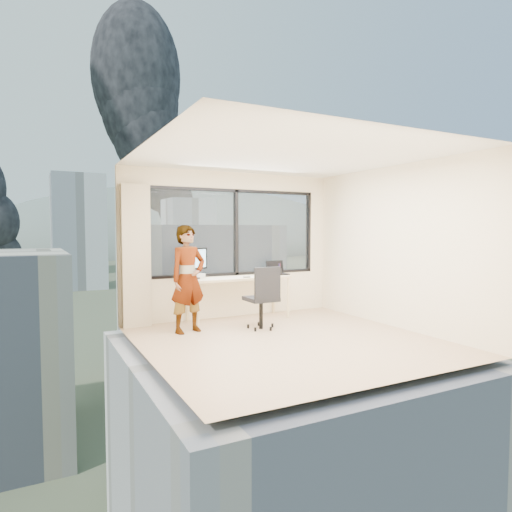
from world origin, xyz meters
TOP-DOWN VIEW (x-y plane):
  - floor at (0.00, 0.00)m, footprint 4.00×4.00m
  - ceiling at (0.00, 0.00)m, footprint 4.00×4.00m
  - wall_front at (0.00, -2.00)m, footprint 4.00×0.01m
  - wall_left at (-2.00, 0.00)m, footprint 0.01×4.00m
  - wall_right at (2.00, 0.00)m, footprint 0.01×4.00m
  - window_wall at (0.05, 2.00)m, footprint 3.30×0.16m
  - curtain at (-1.72, 1.88)m, footprint 0.45×0.14m
  - desk at (0.00, 1.66)m, footprint 1.80×0.60m
  - chair at (0.00, 0.83)m, footprint 0.53×0.53m
  - person at (-1.10, 1.14)m, footprint 0.68×0.54m
  - monitor at (-0.80, 1.73)m, footprint 0.54×0.25m
  - game_console at (-0.71, 1.92)m, footprint 0.29×0.24m
  - laptop at (0.80, 1.67)m, footprint 0.36×0.38m
  - cellphone at (0.09, 1.52)m, footprint 0.13×0.08m
  - pen_cup at (0.80, 1.63)m, footprint 0.11×0.11m
  - handbag at (0.80, 1.90)m, footprint 0.28×0.20m
  - exterior_ground at (0.00, 120.00)m, footprint 400.00×400.00m
  - near_bldg_b at (12.00, 38.00)m, footprint 14.00×13.00m
  - near_bldg_c at (30.00, 28.00)m, footprint 12.00×10.00m
  - far_tower_b at (8.00, 120.00)m, footprint 13.00×13.00m
  - far_tower_c at (45.00, 140.00)m, footprint 15.00×15.00m
  - hill_b at (100.00, 320.00)m, footprint 300.00×220.00m
  - tree_b at (4.00, 18.00)m, footprint 7.60×7.60m
  - tree_c at (22.00, 40.00)m, footprint 8.40×8.40m
  - smoke_plume_a at (-10.00, 150.00)m, footprint 40.00×24.00m
  - smoke_plume_b at (55.00, 170.00)m, footprint 30.00×18.00m

SIDE VIEW (x-z plane):
  - exterior_ground at x=0.00m, z-range -14.02..-13.98m
  - hill_b at x=100.00m, z-range -62.00..34.00m
  - tree_b at x=4.00m, z-range -14.00..-5.00m
  - near_bldg_c at x=30.00m, z-range -14.00..-4.00m
  - tree_c at x=22.00m, z-range -14.00..-4.00m
  - near_bldg_b at x=12.00m, z-range -14.00..2.00m
  - far_tower_c at x=45.00m, z-range -14.00..12.00m
  - floor at x=0.00m, z-range -0.01..0.01m
  - desk at x=0.00m, z-range 0.00..0.75m
  - chair at x=0.00m, z-range 0.00..1.02m
  - cellphone at x=0.09m, z-range 0.75..0.76m
  - game_console at x=-0.71m, z-range 0.75..0.82m
  - pen_cup at x=0.80m, z-range 0.75..0.86m
  - person at x=-1.10m, z-range 0.00..1.64m
  - handbag at x=0.80m, z-range 0.75..0.94m
  - laptop at x=0.80m, z-range 0.75..0.98m
  - far_tower_b at x=8.00m, z-range -14.00..16.00m
  - monitor at x=-0.80m, z-range 0.75..1.28m
  - curtain at x=-1.72m, z-range 0.00..2.30m
  - wall_front at x=0.00m, z-range 0.00..2.60m
  - wall_left at x=-2.00m, z-range 0.00..2.60m
  - wall_right at x=2.00m, z-range 0.00..2.60m
  - window_wall at x=0.05m, z-range 0.75..2.30m
  - ceiling at x=0.00m, z-range 2.60..2.60m
  - smoke_plume_b at x=55.00m, z-range -8.00..62.00m
  - smoke_plume_a at x=-10.00m, z-range -6.00..84.00m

